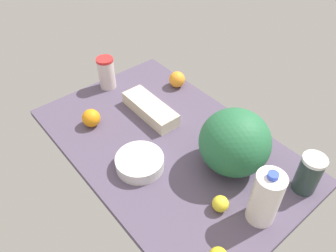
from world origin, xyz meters
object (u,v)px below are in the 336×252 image
(watermelon, at_px, (235,142))
(shaker_bottle, at_px, (309,174))
(lemon_beside_bowl, at_px, (220,204))
(orange_by_jug, at_px, (91,118))
(milk_jug, at_px, (265,198))
(egg_carton, at_px, (150,109))
(mixing_bowl, at_px, (140,162))
(orange_far_back, at_px, (177,79))
(tumbler_cup, at_px, (106,73))

(watermelon, distance_m, shaker_bottle, 0.29)
(lemon_beside_bowl, distance_m, orange_by_jug, 0.71)
(milk_jug, relative_size, shaker_bottle, 1.41)
(watermelon, height_order, orange_by_jug, watermelon)
(egg_carton, xyz_separation_m, shaker_bottle, (0.72, 0.18, 0.05))
(egg_carton, distance_m, shaker_bottle, 0.75)
(egg_carton, bearing_deg, orange_by_jug, -113.12)
(egg_carton, distance_m, lemon_beside_bowl, 0.60)
(watermelon, xyz_separation_m, orange_by_jug, (-0.58, -0.31, -0.09))
(watermelon, bearing_deg, mixing_bowl, -128.21)
(mixing_bowl, bearing_deg, egg_carton, 135.08)
(shaker_bottle, distance_m, lemon_beside_bowl, 0.35)
(orange_far_back, bearing_deg, egg_carton, -69.78)
(milk_jug, distance_m, tumbler_cup, 1.02)
(mixing_bowl, xyz_separation_m, lemon_beside_bowl, (0.35, 0.10, 0.00))
(orange_by_jug, bearing_deg, watermelon, 28.37)
(shaker_bottle, bearing_deg, milk_jug, -96.96)
(orange_far_back, bearing_deg, mixing_bowl, -55.93)
(egg_carton, xyz_separation_m, orange_far_back, (-0.09, 0.25, 0.01))
(orange_by_jug, bearing_deg, milk_jug, 14.58)
(milk_jug, xyz_separation_m, watermelon, (-0.23, 0.10, 0.02))
(milk_jug, xyz_separation_m, orange_far_back, (-0.79, 0.29, -0.07))
(orange_far_back, bearing_deg, lemon_beside_bowl, -29.40)
(orange_by_jug, bearing_deg, shaker_bottle, 27.65)
(watermelon, distance_m, orange_far_back, 0.60)
(shaker_bottle, bearing_deg, orange_far_back, 175.31)
(egg_carton, relative_size, orange_far_back, 3.70)
(milk_jug, relative_size, lemon_beside_bowl, 3.92)
(egg_carton, height_order, watermelon, watermelon)
(shaker_bottle, height_order, orange_by_jug, shaker_bottle)
(lemon_beside_bowl, height_order, orange_far_back, orange_far_back)
(shaker_bottle, bearing_deg, lemon_beside_bowl, -114.16)
(shaker_bottle, bearing_deg, mixing_bowl, -139.43)
(shaker_bottle, relative_size, orange_by_jug, 2.02)
(egg_carton, distance_m, watermelon, 0.48)
(watermelon, bearing_deg, lemon_beside_bowl, -57.92)
(milk_jug, distance_m, mixing_bowl, 0.51)
(tumbler_cup, bearing_deg, orange_far_back, 50.55)
(shaker_bottle, height_order, lemon_beside_bowl, shaker_bottle)
(lemon_beside_bowl, bearing_deg, egg_carton, 167.34)
(tumbler_cup, relative_size, orange_by_jug, 2.03)
(milk_jug, relative_size, watermelon, 0.86)
(egg_carton, distance_m, orange_by_jug, 0.28)
(milk_jug, height_order, watermelon, watermelon)
(mixing_bowl, bearing_deg, milk_jug, 22.45)
(shaker_bottle, height_order, orange_far_back, shaker_bottle)
(egg_carton, bearing_deg, watermelon, 7.39)
(milk_jug, height_order, tumbler_cup, milk_jug)
(tumbler_cup, distance_m, orange_far_back, 0.37)
(milk_jug, relative_size, orange_by_jug, 2.85)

